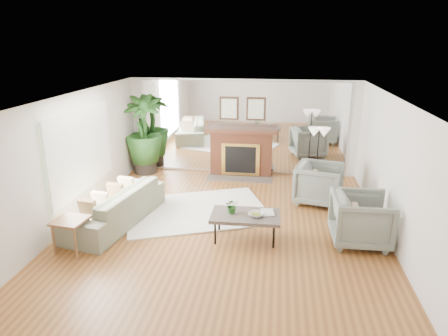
# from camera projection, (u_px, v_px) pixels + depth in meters

# --- Properties ---
(ground) EXTENTS (7.00, 7.00, 0.00)m
(ground) POSITION_uv_depth(u_px,v_px,m) (224.00, 229.00, 7.64)
(ground) COLOR brown
(ground) RESTS_ON ground
(wall_left) EXTENTS (0.02, 7.00, 2.50)m
(wall_left) POSITION_uv_depth(u_px,v_px,m) (70.00, 161.00, 7.65)
(wall_left) COLOR silver
(wall_left) RESTS_ON ground
(wall_right) EXTENTS (0.02, 7.00, 2.50)m
(wall_right) POSITION_uv_depth(u_px,v_px,m) (396.00, 175.00, 6.86)
(wall_right) COLOR silver
(wall_right) RESTS_ON ground
(wall_back) EXTENTS (6.00, 0.02, 2.50)m
(wall_back) POSITION_uv_depth(u_px,v_px,m) (242.00, 127.00, 10.54)
(wall_back) COLOR silver
(wall_back) RESTS_ON ground
(mirror_panel) EXTENTS (5.40, 0.04, 2.40)m
(mirror_panel) POSITION_uv_depth(u_px,v_px,m) (242.00, 127.00, 10.52)
(mirror_panel) COLOR silver
(mirror_panel) RESTS_ON wall_back
(window_panel) EXTENTS (0.04, 2.40, 1.50)m
(window_panel) POSITION_uv_depth(u_px,v_px,m) (81.00, 150.00, 7.99)
(window_panel) COLOR #B2E09E
(window_panel) RESTS_ON wall_left
(fireplace) EXTENTS (1.85, 0.83, 2.05)m
(fireplace) POSITION_uv_depth(u_px,v_px,m) (241.00, 151.00, 10.51)
(fireplace) COLOR brown
(fireplace) RESTS_ON ground
(area_rug) EXTENTS (3.43, 2.95, 0.03)m
(area_rug) POSITION_uv_depth(u_px,v_px,m) (197.00, 210.00, 8.45)
(area_rug) COLOR white
(area_rug) RESTS_ON ground
(coffee_table) EXTENTS (1.24, 0.73, 0.49)m
(coffee_table) POSITION_uv_depth(u_px,v_px,m) (245.00, 216.00, 7.14)
(coffee_table) COLOR #584E46
(coffee_table) RESTS_ON ground
(sofa) EXTENTS (1.38, 2.57, 0.71)m
(sofa) POSITION_uv_depth(u_px,v_px,m) (115.00, 206.00, 7.83)
(sofa) COLOR gray
(sofa) RESTS_ON ground
(armchair_back) EXTENTS (1.19, 1.16, 0.90)m
(armchair_back) POSITION_uv_depth(u_px,v_px,m) (319.00, 184.00, 8.76)
(armchair_back) COLOR gray
(armchair_back) RESTS_ON ground
(armchair_front) EXTENTS (1.02, 0.99, 0.91)m
(armchair_front) POSITION_uv_depth(u_px,v_px,m) (361.00, 219.00, 7.01)
(armchair_front) COLOR gray
(armchair_front) RESTS_ON ground
(side_table) EXTENTS (0.58, 0.58, 0.59)m
(side_table) POSITION_uv_depth(u_px,v_px,m) (71.00, 225.00, 6.72)
(side_table) COLOR brown
(side_table) RESTS_ON ground
(potted_ficus) EXTENTS (1.17, 1.17, 2.10)m
(potted_ficus) POSITION_uv_depth(u_px,v_px,m) (143.00, 132.00, 10.56)
(potted_ficus) COLOR black
(potted_ficus) RESTS_ON ground
(floor_lamp) EXTENTS (0.51, 0.28, 1.56)m
(floor_lamp) POSITION_uv_depth(u_px,v_px,m) (319.00, 137.00, 9.11)
(floor_lamp) COLOR black
(floor_lamp) RESTS_ON ground
(tabletop_plant) EXTENTS (0.27, 0.24, 0.28)m
(tabletop_plant) POSITION_uv_depth(u_px,v_px,m) (232.00, 206.00, 7.14)
(tabletop_plant) COLOR #285D22
(tabletop_plant) RESTS_ON coffee_table
(fruit_bowl) EXTENTS (0.32, 0.32, 0.07)m
(fruit_bowl) POSITION_uv_depth(u_px,v_px,m) (256.00, 214.00, 7.04)
(fruit_bowl) COLOR brown
(fruit_bowl) RESTS_ON coffee_table
(book) EXTENTS (0.28, 0.35, 0.02)m
(book) POSITION_uv_depth(u_px,v_px,m) (261.00, 213.00, 7.17)
(book) COLOR brown
(book) RESTS_ON coffee_table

